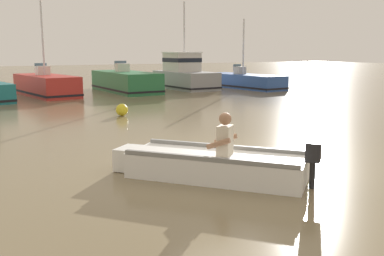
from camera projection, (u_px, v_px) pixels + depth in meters
The scene contains 7 objects.
ground_plane at pixel (240, 159), 9.29m from camera, with size 120.00×120.00×0.00m, color #7A6B4C.
rowboat_with_person at pixel (213, 164), 7.89m from camera, with size 2.93×3.18×1.19m.
moored_boat_red at pixel (46, 86), 22.10m from camera, with size 2.53×5.20×4.86m.
moored_boat_green at pixel (125, 82), 24.25m from camera, with size 2.23×5.63×1.65m.
moored_boat_grey at pixel (184, 75), 26.11m from camera, with size 2.28×4.66×4.98m.
moored_boat_blue at pixel (244, 81), 26.51m from camera, with size 2.33×5.72×4.04m.
mooring_buoy at pixel (122, 110), 15.37m from camera, with size 0.42×0.42×0.42m, color yellow.
Camera 1 is at (-5.19, -7.47, 2.25)m, focal length 41.66 mm.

